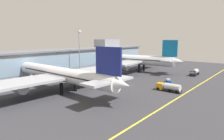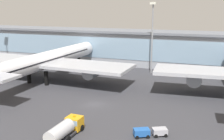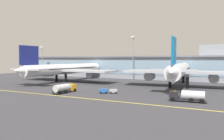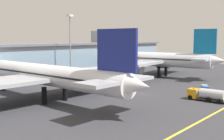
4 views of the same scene
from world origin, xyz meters
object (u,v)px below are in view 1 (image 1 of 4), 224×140
object	(u,v)px
service_truck_far	(194,72)
apron_light_mast_centre	(79,46)
airliner_near_left	(62,75)
baggage_tug_near	(169,81)
fuel_tanker_truck	(168,87)
airliner_near_right	(137,60)

from	to	relation	value
service_truck_far	apron_light_mast_centre	distance (m)	59.86
airliner_near_left	baggage_tug_near	distance (m)	43.66
fuel_tanker_truck	service_truck_far	size ratio (longest dim) A/B	1.00
fuel_tanker_truck	apron_light_mast_centre	xyz separation A→B (m)	(3.32, 49.60, 13.32)
baggage_tug_near	service_truck_far	bearing A→B (deg)	144.63
fuel_tanker_truck	baggage_tug_near	xyz separation A→B (m)	(12.94, 5.30, -0.72)
airliner_near_left	service_truck_far	world-z (taller)	airliner_near_left
airliner_near_left	apron_light_mast_centre	xyz separation A→B (m)	(26.65, 20.53, 8.93)
airliner_near_left	airliner_near_right	bearing A→B (deg)	-85.10
apron_light_mast_centre	fuel_tanker_truck	bearing A→B (deg)	-93.83
service_truck_far	apron_light_mast_centre	world-z (taller)	apron_light_mast_centre
airliner_near_right	apron_light_mast_centre	size ratio (longest dim) A/B	2.30
apron_light_mast_centre	airliner_near_left	bearing A→B (deg)	-142.39
airliner_near_left	service_truck_far	bearing A→B (deg)	-111.69
service_truck_far	airliner_near_right	bearing A→B (deg)	-78.58
airliner_near_right	fuel_tanker_truck	xyz separation A→B (m)	(-29.96, -31.69, -4.92)
airliner_near_left	airliner_near_right	xyz separation A→B (m)	(53.28, 2.62, 0.54)
service_truck_far	apron_light_mast_centre	xyz separation A→B (m)	(-34.15, 47.32, 13.32)
baggage_tug_near	service_truck_far	size ratio (longest dim) A/B	0.62
fuel_tanker_truck	apron_light_mast_centre	world-z (taller)	apron_light_mast_centre
fuel_tanker_truck	baggage_tug_near	world-z (taller)	fuel_tanker_truck
airliner_near_left	service_truck_far	distance (m)	66.59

